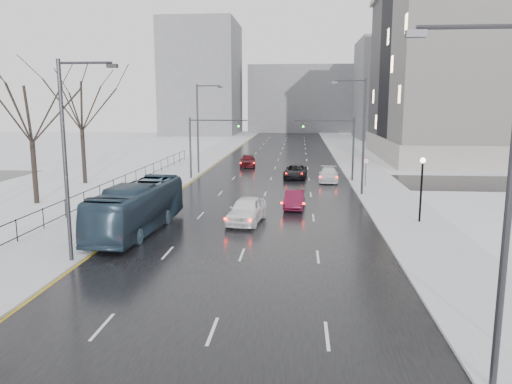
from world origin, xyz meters
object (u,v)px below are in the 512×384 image
(tree_park_d, at_px, (37,204))
(no_uturn_sign, at_px, (366,164))
(streetlight_l_near, at_px, (69,152))
(sedan_center_far, at_px, (248,160))
(sedan_right_far, at_px, (329,175))
(mast_signal_right, at_px, (343,141))
(streetlight_l_far, at_px, (200,124))
(lamppost_r_mid, at_px, (422,180))
(mast_signal_left, at_px, (200,141))
(streetlight_r_mid, at_px, (361,131))
(sedan_right_cross, at_px, (295,172))
(streetlight_r_near, at_px, (501,194))
(sedan_right_near, at_px, (295,199))
(bus, at_px, (138,207))
(sedan_center_near, at_px, (247,210))
(tree_park_e, at_px, (85,184))

(tree_park_d, bearing_deg, no_uturn_sign, 20.32)
(streetlight_l_near, distance_m, sedan_center_far, 39.37)
(sedan_right_far, bearing_deg, mast_signal_right, 16.07)
(sedan_center_far, bearing_deg, no_uturn_sign, -53.80)
(streetlight_l_far, height_order, lamppost_r_mid, streetlight_l_far)
(tree_park_d, xyz_separation_m, no_uturn_sign, (27.00, 10.00, 2.30))
(mast_signal_left, bearing_deg, streetlight_l_far, 101.87)
(streetlight_r_mid, bearing_deg, streetlight_l_near, -129.24)
(sedan_right_cross, relative_size, sedan_right_far, 1.04)
(streetlight_r_near, bearing_deg, lamppost_r_mid, 81.94)
(streetlight_l_near, relative_size, mast_signal_left, 1.54)
(lamppost_r_mid, bearing_deg, streetlight_r_mid, 105.82)
(streetlight_r_near, bearing_deg, mast_signal_left, 112.18)
(streetlight_l_far, height_order, sedan_right_near, streetlight_l_far)
(streetlight_l_near, distance_m, streetlight_l_far, 32.00)
(mast_signal_right, height_order, sedan_center_far, mast_signal_right)
(bus, xyz_separation_m, sedan_right_far, (12.96, 21.36, -0.82))
(bus, distance_m, sedan_center_near, 7.16)
(mast_signal_left, bearing_deg, sedan_center_near, -69.99)
(tree_park_e, distance_m, streetlight_l_near, 26.61)
(sedan_right_far, bearing_deg, lamppost_r_mid, -71.04)
(mast_signal_right, height_order, sedan_center_near, mast_signal_right)
(tree_park_d, bearing_deg, streetlight_r_near, -42.75)
(tree_park_d, distance_m, streetlight_l_near, 17.90)
(streetlight_r_mid, relative_size, bus, 0.92)
(sedan_center_far, bearing_deg, streetlight_r_mid, -62.62)
(streetlight_r_mid, bearing_deg, sedan_right_near, -133.47)
(lamppost_r_mid, bearing_deg, sedan_right_near, 153.47)
(streetlight_l_near, distance_m, mast_signal_right, 32.03)
(streetlight_r_near, xyz_separation_m, sedan_right_cross, (-5.62, 39.73, -4.88))
(mast_signal_right, height_order, sedan_right_cross, mast_signal_right)
(mast_signal_left, bearing_deg, lamppost_r_mid, -44.48)
(lamppost_r_mid, bearing_deg, sedan_right_cross, 113.18)
(sedan_center_far, bearing_deg, sedan_center_near, -88.65)
(tree_park_d, relative_size, streetlight_r_near, 1.25)
(tree_park_d, distance_m, streetlight_r_mid, 27.24)
(streetlight_r_mid, bearing_deg, streetlight_l_far, 143.70)
(lamppost_r_mid, distance_m, sedan_center_near, 11.70)
(mast_signal_left, distance_m, sedan_right_cross, 10.58)
(tree_park_d, height_order, streetlight_r_mid, streetlight_r_mid)
(tree_park_d, height_order, mast_signal_right, mast_signal_right)
(tree_park_e, height_order, mast_signal_left, tree_park_e)
(streetlight_l_far, bearing_deg, streetlight_l_near, -90.00)
(bus, height_order, sedan_right_far, bus)
(streetlight_r_mid, relative_size, sedan_center_near, 1.99)
(tree_park_d, xyz_separation_m, sedan_center_near, (17.30, -4.75, 0.90))
(streetlight_r_mid, xyz_separation_m, mast_signal_left, (-15.49, 8.00, -1.51))
(streetlight_l_near, relative_size, sedan_right_far, 2.08)
(lamppost_r_mid, relative_size, sedan_right_far, 0.89)
(tree_park_d, height_order, sedan_right_cross, tree_park_d)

